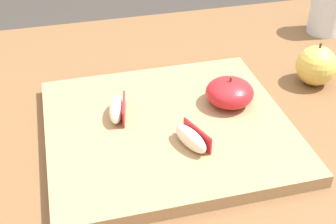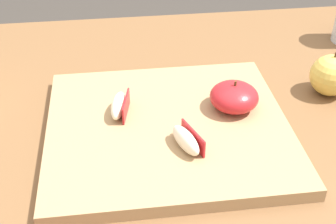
# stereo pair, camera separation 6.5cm
# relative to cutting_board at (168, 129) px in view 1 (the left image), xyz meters

# --- Properties ---
(dining_table) EXTENTS (1.29, 0.86, 0.77)m
(dining_table) POSITION_rel_cutting_board_xyz_m (-0.08, -0.01, -0.12)
(dining_table) COLOR brown
(dining_table) RESTS_ON ground_plane
(cutting_board) EXTENTS (0.35, 0.32, 0.02)m
(cutting_board) POSITION_rel_cutting_board_xyz_m (0.00, 0.00, 0.00)
(cutting_board) COLOR #A37F56
(cutting_board) RESTS_ON dining_table
(apple_half_skin_up) EXTENTS (0.07, 0.07, 0.05)m
(apple_half_skin_up) POSITION_rel_cutting_board_xyz_m (0.10, 0.03, 0.03)
(apple_half_skin_up) COLOR #B21E23
(apple_half_skin_up) RESTS_ON cutting_board
(apple_wedge_near_knife) EXTENTS (0.04, 0.07, 0.03)m
(apple_wedge_near_knife) POSITION_rel_cutting_board_xyz_m (0.02, -0.06, 0.02)
(apple_wedge_near_knife) COLOR #F4EACC
(apple_wedge_near_knife) RESTS_ON cutting_board
(apple_wedge_middle) EXTENTS (0.03, 0.07, 0.03)m
(apple_wedge_middle) POSITION_rel_cutting_board_xyz_m (-0.07, 0.03, 0.02)
(apple_wedge_middle) COLOR #F4EACC
(apple_wedge_middle) RESTS_ON cutting_board
(whole_apple_golden) EXTENTS (0.07, 0.07, 0.08)m
(whole_apple_golden) POSITION_rel_cutting_board_xyz_m (0.28, 0.08, 0.02)
(whole_apple_golden) COLOR #DBBC51
(whole_apple_golden) RESTS_ON dining_table
(drinking_glass_water) EXTENTS (0.07, 0.07, 0.10)m
(drinking_glass_water) POSITION_rel_cutting_board_xyz_m (0.40, 0.25, 0.04)
(drinking_glass_water) COLOR silver
(drinking_glass_water) RESTS_ON dining_table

